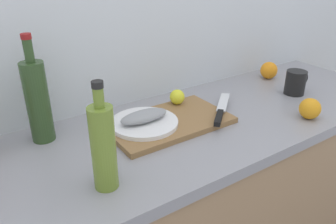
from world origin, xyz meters
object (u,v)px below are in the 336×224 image
object	(u,v)px
chef_knife	(221,112)
olive_oil_bottle	(103,146)
cutting_board	(168,122)
fish_fillet	(144,116)
wine_bottle	(38,100)
coffee_mug_1	(296,82)
orange_0	(310,109)
white_plate	(144,123)
lemon_0	(177,97)

from	to	relation	value
chef_knife	olive_oil_bottle	distance (m)	0.55
cutting_board	fish_fillet	world-z (taller)	fish_fillet
cutting_board	wine_bottle	bearing A→B (deg)	160.35
coffee_mug_1	orange_0	size ratio (longest dim) A/B	1.61
cutting_board	chef_knife	distance (m)	0.20
fish_fillet	orange_0	distance (m)	0.62
fish_fillet	coffee_mug_1	xyz separation A→B (m)	(0.72, -0.08, -0.00)
chef_knife	orange_0	size ratio (longest dim) A/B	3.00
cutting_board	olive_oil_bottle	bearing A→B (deg)	-148.67
cutting_board	coffee_mug_1	xyz separation A→B (m)	(0.63, -0.07, 0.04)
white_plate	orange_0	bearing A→B (deg)	-25.38
white_plate	coffee_mug_1	xyz separation A→B (m)	(0.72, -0.08, 0.02)
cutting_board	wine_bottle	world-z (taller)	wine_bottle
cutting_board	white_plate	xyz separation A→B (m)	(-0.09, 0.01, 0.02)
cutting_board	orange_0	world-z (taller)	orange_0
chef_knife	wine_bottle	size ratio (longest dim) A/B	0.67
fish_fillet	orange_0	xyz separation A→B (m)	(0.56, -0.26, -0.01)
lemon_0	white_plate	bearing A→B (deg)	-157.47
lemon_0	coffee_mug_1	world-z (taller)	coffee_mug_1
white_plate	fish_fillet	size ratio (longest dim) A/B	1.33
coffee_mug_1	chef_knife	bearing A→B (deg)	-179.44
fish_fillet	olive_oil_bottle	world-z (taller)	olive_oil_bottle
cutting_board	fish_fillet	xyz separation A→B (m)	(-0.09, 0.01, 0.04)
white_plate	olive_oil_bottle	xyz separation A→B (m)	(-0.24, -0.22, 0.09)
chef_knife	wine_bottle	distance (m)	0.64
olive_oil_bottle	wine_bottle	bearing A→B (deg)	101.25
fish_fillet	coffee_mug_1	size ratio (longest dim) A/B	1.40
lemon_0	orange_0	size ratio (longest dim) A/B	0.75
fish_fillet	wine_bottle	bearing A→B (deg)	157.22
lemon_0	coffee_mug_1	distance (m)	0.54
coffee_mug_1	white_plate	bearing A→B (deg)	173.76
chef_knife	coffee_mug_1	world-z (taller)	coffee_mug_1
fish_fillet	lemon_0	size ratio (longest dim) A/B	3.01
cutting_board	wine_bottle	xyz separation A→B (m)	(-0.40, 0.14, 0.13)
fish_fillet	olive_oil_bottle	xyz separation A→B (m)	(-0.24, -0.22, 0.07)
cutting_board	orange_0	distance (m)	0.53
orange_0	wine_bottle	bearing A→B (deg)	155.54
lemon_0	wine_bottle	bearing A→B (deg)	174.65
coffee_mug_1	lemon_0	bearing A→B (deg)	162.78
white_plate	chef_knife	size ratio (longest dim) A/B	1.00
olive_oil_bottle	wine_bottle	world-z (taller)	wine_bottle
chef_knife	orange_0	world-z (taller)	orange_0
white_plate	wine_bottle	distance (m)	0.36
chef_knife	olive_oil_bottle	bearing A→B (deg)	153.06
cutting_board	lemon_0	size ratio (longest dim) A/B	7.48
fish_fillet	olive_oil_bottle	size ratio (longest dim) A/B	0.60
wine_bottle	coffee_mug_1	size ratio (longest dim) A/B	2.78
fish_fillet	coffee_mug_1	world-z (taller)	coffee_mug_1
fish_fillet	orange_0	bearing A→B (deg)	-25.38
chef_knife	wine_bottle	xyz separation A→B (m)	(-0.59, 0.21, 0.11)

